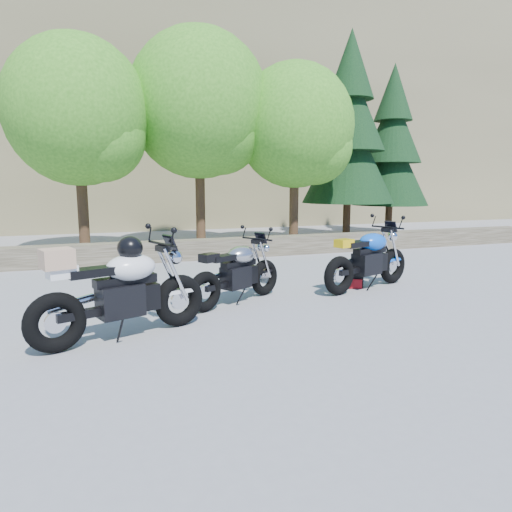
% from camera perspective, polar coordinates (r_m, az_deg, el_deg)
% --- Properties ---
extents(ground, '(90.00, 90.00, 0.00)m').
position_cam_1_polar(ground, '(6.61, 1.32, -7.82)').
color(ground, gray).
rests_on(ground, ground).
extents(stone_wall, '(22.00, 0.55, 0.50)m').
position_cam_1_polar(stone_wall, '(11.74, -8.38, 0.77)').
color(stone_wall, '#443D2D').
rests_on(stone_wall, ground).
extents(hillside, '(80.00, 30.00, 15.00)m').
position_cam_1_polar(hillside, '(34.76, -11.35, 18.07)').
color(hillside, brown).
rests_on(hillside, ground).
extents(tree_decid_left, '(3.67, 3.67, 5.62)m').
position_cam_1_polar(tree_decid_left, '(13.15, -20.94, 15.95)').
color(tree_decid_left, '#382314').
rests_on(tree_decid_left, ground).
extents(tree_decid_mid, '(4.08, 4.08, 6.24)m').
position_cam_1_polar(tree_decid_mid, '(13.97, -6.68, 17.70)').
color(tree_decid_mid, '#382314').
rests_on(tree_decid_mid, ground).
extents(tree_decid_right, '(3.54, 3.54, 5.41)m').
position_cam_1_polar(tree_decid_right, '(14.25, 5.39, 15.35)').
color(tree_decid_right, '#382314').
rests_on(tree_decid_right, ground).
extents(conifer_near, '(3.17, 3.17, 7.06)m').
position_cam_1_polar(conifer_near, '(16.55, 11.58, 14.95)').
color(conifer_near, '#382314').
rests_on(conifer_near, ground).
extents(conifer_far, '(2.82, 2.82, 6.27)m').
position_cam_1_polar(conifer_far, '(18.22, 16.61, 12.90)').
color(conifer_far, '#382314').
rests_on(conifer_far, ground).
extents(silver_bike, '(1.84, 1.13, 1.02)m').
position_cam_1_polar(silver_bike, '(7.36, -2.37, -2.11)').
color(silver_bike, black).
rests_on(silver_bike, ground).
extents(white_bike, '(2.23, 1.00, 1.28)m').
position_cam_1_polar(white_bike, '(5.87, -16.56, -4.02)').
color(white_bike, black).
rests_on(white_bike, ground).
extents(blue_bike, '(2.17, 0.95, 1.12)m').
position_cam_1_polar(blue_bike, '(8.58, 13.84, -0.42)').
color(blue_bike, black).
rests_on(blue_bike, ground).
extents(backpack, '(0.36, 0.34, 0.42)m').
position_cam_1_polar(backpack, '(8.69, 12.17, -2.56)').
color(backpack, black).
rests_on(backpack, ground).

